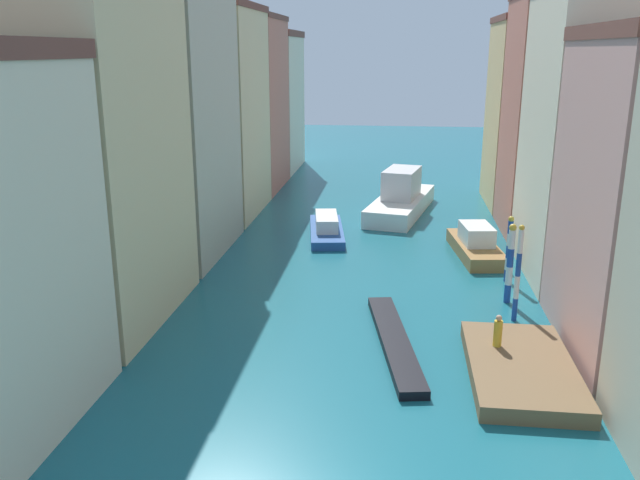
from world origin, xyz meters
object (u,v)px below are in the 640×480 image
mooring_pole_1 (510,263)px  vaporetto_white (401,198)px  motorboat_0 (327,228)px  waterfront_dock (521,368)px  person_on_dock (498,332)px  gondola_black (394,341)px  mooring_pole_0 (518,273)px  mooring_pole_2 (509,248)px  motorboat_1 (476,245)px

mooring_pole_1 → vaporetto_white: size_ratio=0.35×
motorboat_0 → waterfront_dock: bearing=-63.0°
person_on_dock → waterfront_dock: bearing=-59.1°
gondola_black → vaporetto_white: bearing=89.5°
person_on_dock → mooring_pole_0: bearing=72.0°
mooring_pole_1 → motorboat_0: mooring_pole_1 is taller
waterfront_dock → motorboat_0: (-10.18, 19.99, 0.23)m
waterfront_dock → mooring_pole_1: mooring_pole_1 is taller
motorboat_0 → mooring_pole_1: bearing=-47.1°
person_on_dock → motorboat_0: (-9.37, 18.65, -0.75)m
mooring_pole_2 → motorboat_1: bearing=104.3°
mooring_pole_2 → gondola_black: 11.38m
vaporetto_white → mooring_pole_1: bearing=-73.7°
mooring_pole_0 → mooring_pole_2: 5.81m
gondola_black → motorboat_0: (-5.03, 17.68, 0.37)m
motorboat_1 → waterfront_dock: bearing=-89.7°
gondola_black → person_on_dock: bearing=-12.6°
waterfront_dock → gondola_black: bearing=155.8°
mooring_pole_1 → motorboat_1: (-0.78, 8.18, -1.46)m
mooring_pole_1 → gondola_black: bearing=-134.2°
mooring_pole_2 → vaporetto_white: mooring_pole_2 is taller
waterfront_dock → mooring_pole_0: 6.27m
waterfront_dock → gondola_black: 5.65m
motorboat_1 → mooring_pole_2: bearing=-75.7°
mooring_pole_1 → mooring_pole_2: size_ratio=1.11×
waterfront_dock → person_on_dock: person_on_dock is taller
vaporetto_white → gondola_black: size_ratio=1.23×
mooring_pole_1 → motorboat_0: size_ratio=0.54×
mooring_pole_2 → waterfront_dock: bearing=-95.6°
mooring_pole_0 → mooring_pole_1: (0.02, 2.46, -0.29)m
person_on_dock → mooring_pole_1: bearing=77.9°
mooring_pole_1 → gondola_black: 8.60m
waterfront_dock → gondola_black: waterfront_dock is taller
vaporetto_white → gondola_black: bearing=-90.5°
waterfront_dock → motorboat_1: bearing=90.3°
vaporetto_white → motorboat_1: (4.83, -10.99, -0.49)m
vaporetto_white → motorboat_0: bearing=-125.1°
motorboat_0 → gondola_black: bearing=-74.1°
waterfront_dock → motorboat_1: 16.50m
mooring_pole_1 → waterfront_dock: bearing=-94.7°
mooring_pole_0 → motorboat_0: size_ratio=0.62×
mooring_pole_0 → vaporetto_white: bearing=104.5°
vaporetto_white → gondola_black: vaporetto_white is taller
mooring_pole_0 → vaporetto_white: (-5.59, 21.63, -1.25)m
person_on_dock → motorboat_1: size_ratio=0.19×
person_on_dock → mooring_pole_2: bearing=79.3°
mooring_pole_2 → motorboat_0: mooring_pole_2 is taller
mooring_pole_2 → motorboat_1: size_ratio=0.52×
vaporetto_white → gondola_black: (-0.23, -25.17, -1.03)m
mooring_pole_1 → motorboat_1: mooring_pole_1 is taller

